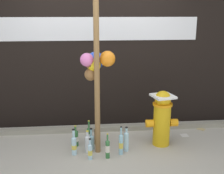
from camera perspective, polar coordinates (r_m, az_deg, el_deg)
name	(u,v)px	position (r m, az deg, el deg)	size (l,w,h in m)	color
ground_plane	(102,163)	(3.83, -2.11, -15.19)	(14.00, 14.00, 0.00)	#ADA899
building_wall	(96,11)	(4.72, -3.35, 15.25)	(10.00, 0.21, 3.89)	black
curb_strip	(98,129)	(4.74, -2.83, -8.43)	(8.00, 0.12, 0.08)	gray
memorial_post	(96,47)	(3.72, -3.27, 8.09)	(0.48, 0.36, 2.60)	olive
fire_hydrant	(162,117)	(4.20, 10.13, -6.02)	(0.48, 0.36, 0.83)	gold
bottle_0	(121,144)	(3.96, 1.84, -11.46)	(0.06, 0.06, 0.42)	#93CCE0
bottle_1	(98,137)	(4.17, -2.82, -10.15)	(0.06, 0.06, 0.40)	silver
bottle_2	(91,141)	(4.12, -4.24, -10.88)	(0.08, 0.08, 0.32)	#93CCE0
bottle_3	(74,145)	(3.99, -7.72, -11.56)	(0.07, 0.07, 0.38)	#B2DBEA
bottle_4	(89,135)	(4.25, -4.68, -9.80)	(0.06, 0.06, 0.38)	#337038
bottle_5	(108,148)	(3.88, -0.90, -12.36)	(0.06, 0.06, 0.36)	#337038
bottle_6	(76,138)	(4.24, -7.39, -10.17)	(0.08, 0.08, 0.32)	#337038
bottle_7	(96,135)	(4.27, -3.17, -9.77)	(0.06, 0.06, 0.33)	brown
bottle_8	(126,141)	(4.06, 2.93, -10.81)	(0.07, 0.07, 0.36)	#B2DBEA
bottle_9	(90,151)	(3.87, -4.47, -12.88)	(0.06, 0.06, 0.30)	#B2DBEA
bottle_10	(88,143)	(4.03, -4.98, -11.29)	(0.08, 0.08, 0.33)	silver
litter_0	(184,135)	(4.72, 14.49, -9.47)	(0.12, 0.12, 0.01)	silver
litter_2	(201,129)	(5.04, 17.64, -8.14)	(0.13, 0.10, 0.01)	tan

